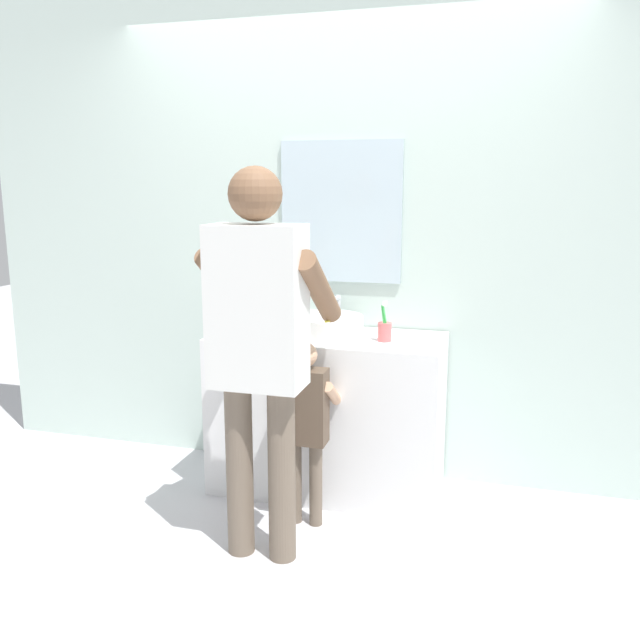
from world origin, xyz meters
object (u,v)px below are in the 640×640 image
toothbrush_cup (385,331)px  soap_bottle (260,320)px  child_toddler (306,417)px  adult_parent (259,331)px

toothbrush_cup → soap_bottle: size_ratio=1.25×
toothbrush_cup → child_toddler: (-0.31, -0.36, -0.36)m
toothbrush_cup → adult_parent: bearing=-121.6°
soap_bottle → toothbrush_cup: bearing=-1.6°
soap_bottle → adult_parent: 0.75m
soap_bottle → child_toddler: bearing=-45.8°
soap_bottle → adult_parent: (0.26, -0.69, 0.10)m
toothbrush_cup → child_toddler: toothbrush_cup is taller
child_toddler → adult_parent: adult_parent is taller
toothbrush_cup → soap_bottle: bearing=178.4°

